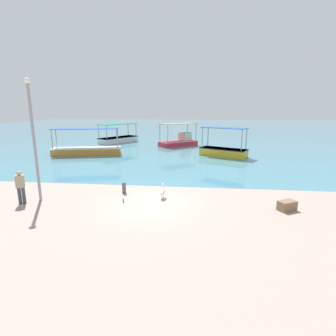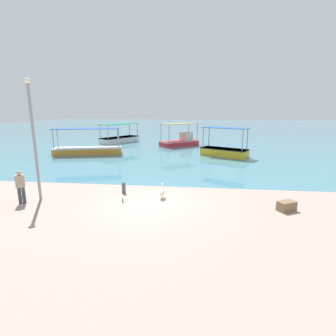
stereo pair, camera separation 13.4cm
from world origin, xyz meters
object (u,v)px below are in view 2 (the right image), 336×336
(lamp_post, at_px, (33,134))
(mooring_bollard, at_px, (124,187))
(fishing_boat_far_left, at_px, (224,151))
(cargo_crate, at_px, (287,206))
(glass_bottle, at_px, (123,201))
(fisherman_standing, at_px, (21,186))
(fishing_boat_near_left, at_px, (180,140))
(fishing_boat_outer, at_px, (120,138))
(fishing_boat_center, at_px, (88,149))
(pelican, at_px, (162,192))

(lamp_post, relative_size, mooring_bollard, 9.27)
(fishing_boat_far_left, height_order, cargo_crate, fishing_boat_far_left)
(lamp_post, xyz_separation_m, glass_bottle, (4.41, 0.03, -3.29))
(fisherman_standing, distance_m, glass_bottle, 5.08)
(fishing_boat_far_left, relative_size, fisherman_standing, 2.82)
(cargo_crate, height_order, glass_bottle, cargo_crate)
(fishing_boat_near_left, xyz_separation_m, fisherman_standing, (-6.46, -21.54, 0.29))
(mooring_bollard, height_order, glass_bottle, mooring_bollard)
(fishing_boat_near_left, relative_size, fishing_boat_outer, 0.86)
(fishing_boat_center, xyz_separation_m, lamp_post, (3.14, -13.44, 2.88))
(fisherman_standing, bearing_deg, lamp_post, 50.08)
(mooring_bollard, bearing_deg, pelican, -14.63)
(pelican, bearing_deg, fisherman_standing, -167.28)
(fishing_boat_center, bearing_deg, glass_bottle, -60.63)
(lamp_post, bearing_deg, cargo_crate, -0.60)
(lamp_post, bearing_deg, fishing_boat_far_left, 52.16)
(fishing_boat_outer, bearing_deg, fishing_boat_center, -92.95)
(glass_bottle, bearing_deg, fishing_boat_center, 119.37)
(fishing_boat_near_left, bearing_deg, cargo_crate, -73.08)
(fisherman_standing, bearing_deg, fishing_boat_center, 100.38)
(pelican, height_order, mooring_bollard, pelican)
(cargo_crate, bearing_deg, fishing_boat_outer, 122.91)
(fishing_boat_near_left, height_order, cargo_crate, fishing_boat_near_left)
(fishing_boat_far_left, distance_m, glass_bottle, 15.12)
(fishing_boat_near_left, height_order, fisherman_standing, fishing_boat_near_left)
(pelican, distance_m, lamp_post, 7.04)
(glass_bottle, bearing_deg, fisherman_standing, -172.07)
(lamp_post, distance_m, glass_bottle, 5.50)
(glass_bottle, bearing_deg, fishing_boat_outer, 107.10)
(fishing_boat_far_left, bearing_deg, lamp_post, -127.84)
(fishing_boat_far_left, bearing_deg, glass_bottle, -114.58)
(fishing_boat_far_left, height_order, pelican, fishing_boat_far_left)
(fishing_boat_center, height_order, fisherman_standing, fishing_boat_center)
(fishing_boat_near_left, xyz_separation_m, cargo_crate, (6.39, -21.00, -0.39))
(fishing_boat_center, distance_m, pelican, 15.71)
(lamp_post, height_order, mooring_bollard, lamp_post)
(pelican, xyz_separation_m, cargo_crate, (6.00, -1.01, -0.15))
(fishing_boat_far_left, distance_m, mooring_bollard, 13.98)
(mooring_bollard, height_order, fisherman_standing, fisherman_standing)
(fishing_boat_outer, height_order, cargo_crate, fishing_boat_outer)
(fishing_boat_center, height_order, fishing_boat_near_left, fishing_boat_near_left)
(pelican, bearing_deg, fishing_boat_far_left, 71.15)
(cargo_crate, bearing_deg, fisherman_standing, -177.62)
(fishing_boat_outer, height_order, lamp_post, lamp_post)
(fishing_boat_center, xyz_separation_m, fishing_boat_far_left, (13.84, 0.33, 0.04))
(fisherman_standing, bearing_deg, fishing_boat_outer, 95.06)
(glass_bottle, bearing_deg, mooring_bollard, 103.68)
(pelican, relative_size, glass_bottle, 2.98)
(fishing_boat_near_left, relative_size, fisherman_standing, 2.98)
(fishing_boat_center, height_order, fishing_boat_far_left, fishing_boat_far_left)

